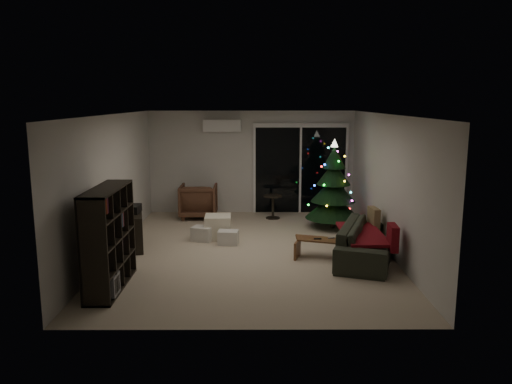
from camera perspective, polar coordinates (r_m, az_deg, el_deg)
room at (r=10.55m, az=1.91°, el=0.99°), size 6.50×7.51×2.60m
bookshelf at (r=7.69m, az=-17.79°, el=-5.08°), size 0.43×1.52×1.51m
media_cabinet at (r=9.71m, az=-14.04°, el=-4.25°), size 0.64×1.14×0.67m
stereo at (r=9.62m, az=-14.15°, el=-1.89°), size 0.34×0.40×0.14m
armchair at (r=11.88m, az=-6.59°, el=-1.02°), size 0.86×0.89×0.80m
ottoman at (r=10.12m, az=-4.36°, el=-3.98°), size 0.53×0.53×0.47m
cardboard_box_a at (r=9.98m, az=-6.12°, el=-4.75°), size 0.47×0.41×0.28m
cardboard_box_b at (r=9.70m, az=-3.21°, el=-5.20°), size 0.41×0.32×0.27m
side_table at (r=11.74m, az=1.94°, el=-1.71°), size 0.50×0.50×0.55m
floor_lamp at (r=12.51m, az=-5.12°, el=1.67°), size 0.27×0.27×1.69m
sofa at (r=8.97m, az=12.64°, el=-5.55°), size 1.51×2.32×0.63m
sofa_throw at (r=8.91m, az=12.04°, el=-4.69°), size 0.67×1.56×0.05m
cushion_a at (r=9.57m, az=13.31°, el=-2.98°), size 0.16×0.42×0.41m
cushion_b at (r=8.36m, az=15.36°, el=-5.04°), size 0.15×0.42×0.41m
coffee_table at (r=8.95m, az=7.98°, el=-6.40°), size 1.13×0.69×0.34m
remote_a at (r=8.88m, az=7.05°, el=-5.32°), size 0.13×0.04×0.02m
remote_b at (r=8.96m, az=8.60°, el=-5.21°), size 0.13×0.08×0.02m
christmas_tree at (r=10.88m, az=8.84°, el=0.90°), size 1.50×1.50×1.93m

